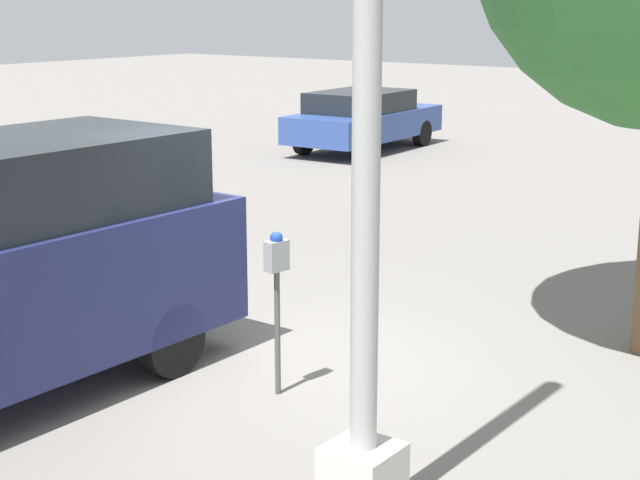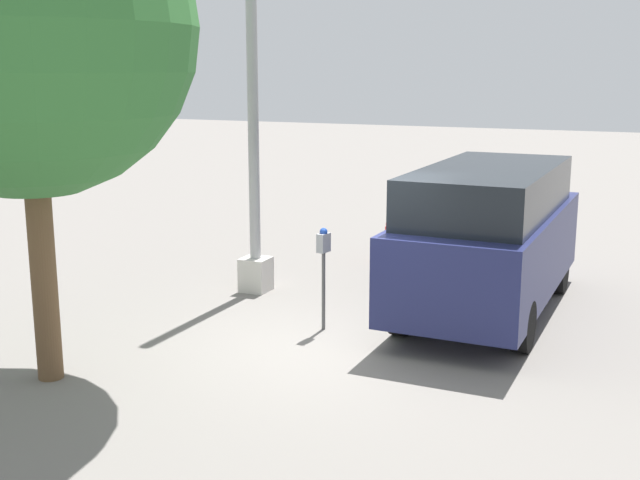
% 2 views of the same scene
% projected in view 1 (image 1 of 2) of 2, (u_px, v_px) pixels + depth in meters
% --- Properties ---
extents(ground_plane, '(80.00, 80.00, 0.00)m').
position_uv_depth(ground_plane, '(287.00, 364.00, 9.19)').
color(ground_plane, slate).
extents(parking_meter_near, '(0.22, 0.14, 1.44)m').
position_uv_depth(parking_meter_near, '(277.00, 275.00, 8.25)').
color(parking_meter_near, '#4C4C4C').
rests_on(parking_meter_near, ground).
extents(lamp_post, '(0.44, 0.44, 6.37)m').
position_uv_depth(lamp_post, '(366.00, 182.00, 5.85)').
color(lamp_post, beige).
rests_on(lamp_post, ground).
extents(car_distant, '(4.36, 2.01, 1.36)m').
position_uv_depth(car_distant, '(363.00, 118.00, 22.18)').
color(car_distant, '#2D478C').
rests_on(car_distant, ground).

